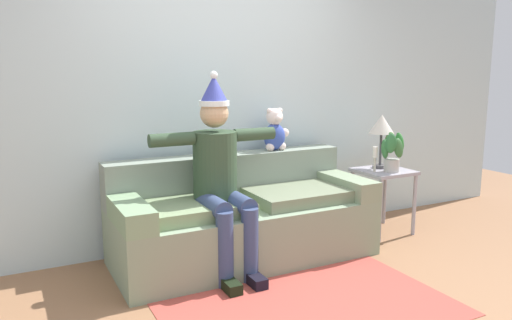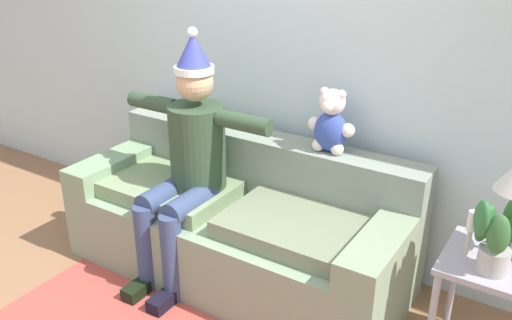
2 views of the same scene
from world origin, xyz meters
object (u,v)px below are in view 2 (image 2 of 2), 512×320
at_px(candle_tall, 471,227).
at_px(person_seated, 188,157).
at_px(couch, 241,223).
at_px(side_table, 492,280).
at_px(potted_plant, 498,234).
at_px(teddy_bear, 331,124).

bearing_deg(candle_tall, person_seated, -175.96).
distance_m(couch, side_table, 1.49).
bearing_deg(side_table, couch, 178.90).
xyz_separation_m(person_seated, potted_plant, (1.73, 0.02, 0.03)).
height_order(person_seated, candle_tall, person_seated).
bearing_deg(potted_plant, couch, 174.68).
distance_m(couch, teddy_bear, 0.85).
bearing_deg(potted_plant, side_table, 86.21).
height_order(teddy_bear, side_table, teddy_bear).
xyz_separation_m(couch, candle_tall, (1.34, -0.05, 0.43)).
height_order(couch, teddy_bear, teddy_bear).
bearing_deg(teddy_bear, potted_plant, -21.85).
distance_m(side_table, candle_tall, 0.29).
xyz_separation_m(couch, person_seated, (-0.26, -0.16, 0.45)).
relative_size(teddy_bear, potted_plant, 1.01).
height_order(person_seated, potted_plant, person_seated).
bearing_deg(person_seated, potted_plant, 0.83).
height_order(side_table, candle_tall, candle_tall).
height_order(couch, candle_tall, candle_tall).
xyz_separation_m(person_seated, teddy_bear, (0.72, 0.43, 0.22)).
bearing_deg(couch, candle_tall, -2.07).
height_order(couch, side_table, couch).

